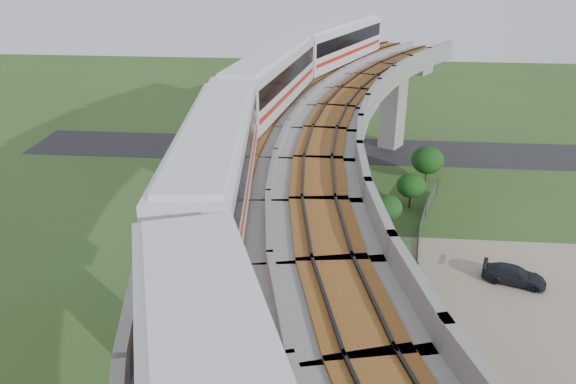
% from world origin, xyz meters
% --- Properties ---
extents(ground, '(160.00, 160.00, 0.00)m').
position_xyz_m(ground, '(0.00, 0.00, 0.00)').
color(ground, '#354E1F').
rests_on(ground, ground).
extents(dirt_lot, '(18.00, 26.00, 0.04)m').
position_xyz_m(dirt_lot, '(14.00, -2.00, 0.02)').
color(dirt_lot, gray).
rests_on(dirt_lot, ground).
extents(asphalt_road, '(60.00, 8.00, 0.03)m').
position_xyz_m(asphalt_road, '(0.00, 30.00, 0.01)').
color(asphalt_road, '#232326').
rests_on(asphalt_road, ground).
extents(viaduct, '(19.58, 73.98, 11.40)m').
position_xyz_m(viaduct, '(3.84, 0.00, 9.05)').
color(viaduct, '#99968E').
rests_on(viaduct, ground).
extents(metro_train, '(11.14, 61.33, 3.64)m').
position_xyz_m(metro_train, '(0.36, 1.20, 12.31)').
color(metro_train, silver).
rests_on(metro_train, ground).
extents(fence, '(3.87, 38.73, 1.50)m').
position_xyz_m(fence, '(9.75, 0.00, 0.75)').
color(fence, '#2D382D').
rests_on(fence, ground).
extents(tree_0, '(3.01, 3.01, 3.41)m').
position_xyz_m(tree_0, '(11.64, 22.22, 2.13)').
color(tree_0, '#382314').
rests_on(tree_0, ground).
extents(tree_1, '(2.41, 2.41, 3.06)m').
position_xyz_m(tree_1, '(9.49, 16.33, 2.03)').
color(tree_1, '#382314').
rests_on(tree_1, ground).
extents(tree_2, '(2.36, 2.36, 3.20)m').
position_xyz_m(tree_2, '(7.12, 11.52, 2.19)').
color(tree_2, '#382314').
rests_on(tree_2, ground).
extents(tree_3, '(2.26, 2.26, 3.01)m').
position_xyz_m(tree_3, '(7.11, 5.33, 2.05)').
color(tree_3, '#382314').
rests_on(tree_3, ground).
extents(tree_4, '(1.92, 1.92, 2.30)m').
position_xyz_m(tree_4, '(5.81, 3.35, 1.48)').
color(tree_4, '#382314').
rests_on(tree_4, ground).
extents(tree_5, '(2.47, 2.47, 2.82)m').
position_xyz_m(tree_5, '(6.85, -2.01, 1.76)').
color(tree_5, '#382314').
rests_on(tree_5, ground).
extents(car_dark, '(4.33, 2.82, 1.17)m').
position_xyz_m(car_dark, '(15.07, 5.31, 0.62)').
color(car_dark, black).
rests_on(car_dark, dirt_lot).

